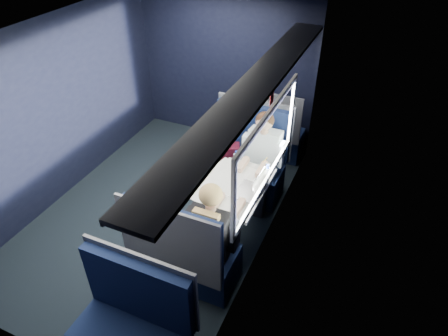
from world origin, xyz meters
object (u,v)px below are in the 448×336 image
at_px(seat_row_front, 269,132).
at_px(seat_bay_near, 246,164).
at_px(woman, 214,229).
at_px(cup, 268,167).
at_px(table, 235,191).
at_px(bottle_small, 267,174).
at_px(seat_row_back, 134,331).
at_px(man, 261,157).
at_px(laptop, 254,188).
at_px(seat_bay_far, 185,255).

bearing_deg(seat_row_front, seat_bay_near, -90.83).
xyz_separation_m(woman, cup, (0.17, 1.15, 0.05)).
relative_size(table, bottle_small, 4.37).
distance_m(seat_row_back, man, 2.53).
relative_size(laptop, bottle_small, 1.62).
relative_size(seat_bay_near, laptop, 3.41).
distance_m(man, bottle_small, 0.54).
height_order(seat_row_back, man, man).
bearing_deg(laptop, seat_bay_near, 115.69).
distance_m(seat_bay_far, woman, 0.43).
xyz_separation_m(table, seat_row_front, (-0.18, 1.80, -0.25)).
bearing_deg(table, cup, 61.71).
bearing_deg(seat_bay_far, man, 80.97).
bearing_deg(cup, laptop, -89.37).
bearing_deg(seat_bay_near, seat_row_back, -89.71).
height_order(table, man, man).
bearing_deg(bottle_small, cup, 105.59).
height_order(seat_row_front, bottle_small, seat_row_front).
relative_size(woman, laptop, 3.57).
bearing_deg(woman, seat_row_back, -102.93).
bearing_deg(seat_row_back, cup, 79.38).
height_order(seat_bay_near, bottle_small, seat_bay_near).
distance_m(seat_bay_near, man, 0.43).
distance_m(table, seat_bay_far, 0.93).
bearing_deg(seat_row_back, man, 84.28).
relative_size(seat_bay_near, woman, 0.95).
relative_size(seat_row_back, cup, 14.04).
height_order(table, seat_row_back, seat_row_back).
bearing_deg(table, seat_bay_far, -101.78).
bearing_deg(table, seat_row_front, 95.80).
distance_m(laptop, cup, 0.48).
bearing_deg(seat_row_back, table, 84.20).
bearing_deg(bottle_small, seat_bay_far, -113.63).
distance_m(seat_bay_near, seat_bay_far, 1.74).
relative_size(bottle_small, cup, 2.77).
relative_size(seat_row_front, woman, 0.88).
relative_size(laptop, cup, 4.48).
bearing_deg(cup, seat_row_front, 107.18).
relative_size(seat_row_front, man, 0.88).
relative_size(seat_row_front, seat_row_back, 1.00).
xyz_separation_m(seat_bay_far, bottle_small, (0.48, 1.10, 0.43)).
bearing_deg(laptop, cup, 90.63).
xyz_separation_m(seat_bay_far, seat_row_front, (0.00, 2.67, -0.00)).
xyz_separation_m(woman, bottle_small, (0.23, 0.93, 0.11)).
relative_size(table, seat_bay_near, 0.79).
distance_m(woman, laptop, 0.69).
distance_m(seat_bay_near, seat_row_front, 0.93).
height_order(man, woman, same).
height_order(seat_row_front, seat_row_back, same).
height_order(seat_bay_near, man, man).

